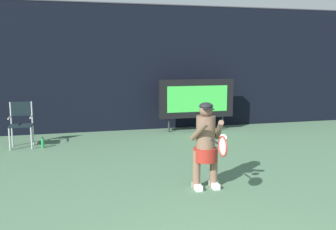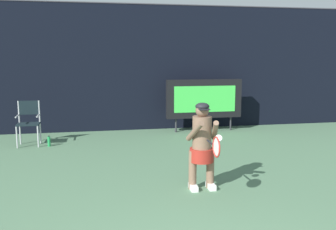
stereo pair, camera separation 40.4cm
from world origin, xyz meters
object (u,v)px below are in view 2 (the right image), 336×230
water_bottle (49,141)px  tennis_player (202,143)px  scoreboard (204,99)px  umpire_chair (29,120)px  tennis_racket (216,147)px

water_bottle → tennis_player: 4.55m
scoreboard → umpire_chair: scoreboard is taller
water_bottle → tennis_racket: size_ratio=0.44×
water_bottle → tennis_racket: tennis_racket is taller
tennis_player → water_bottle: bearing=128.6°
tennis_racket → scoreboard: bearing=89.8°
tennis_player → tennis_racket: tennis_player is taller
umpire_chair → water_bottle: 0.73m
umpire_chair → tennis_racket: (3.32, -4.35, 0.23)m
umpire_chair → water_bottle: (0.48, -0.23, -0.50)m
water_bottle → tennis_racket: (2.84, -4.11, 0.73)m
tennis_player → tennis_racket: 0.61m
tennis_player → tennis_racket: (0.03, -0.60, 0.09)m
tennis_player → scoreboard: bearing=73.2°
scoreboard → tennis_player: bearing=-106.8°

